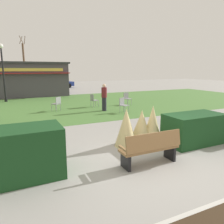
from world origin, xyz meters
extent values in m
plane|color=#999691|center=(0.00, 0.00, 0.00)|extent=(80.00, 80.00, 0.00)
cube|color=#4C7A38|center=(0.00, 10.80, 0.00)|extent=(36.00, 12.00, 0.01)
cube|color=olive|center=(-0.13, -0.12, 0.45)|extent=(1.70, 0.49, 0.06)
cube|color=olive|center=(-0.13, -0.34, 0.73)|extent=(1.70, 0.13, 0.44)
cube|color=black|center=(-0.86, -0.12, 0.23)|extent=(0.08, 0.44, 0.45)
cube|color=black|center=(0.60, -0.12, 0.23)|extent=(0.08, 0.44, 0.45)
cube|color=olive|center=(-0.94, -0.12, 0.57)|extent=(0.06, 0.44, 0.06)
cube|color=olive|center=(0.68, -0.12, 0.57)|extent=(0.06, 0.44, 0.06)
cube|color=#19421E|center=(-3.31, 0.54, 0.62)|extent=(1.86, 1.10, 1.24)
cube|color=#19421E|center=(2.28, 0.62, 0.53)|extent=(2.08, 1.10, 1.06)
cone|color=#D1BC7F|center=(0.69, 1.60, 0.51)|extent=(0.78, 0.78, 1.01)
cone|color=#D1BC7F|center=(1.03, 1.34, 0.67)|extent=(0.71, 0.71, 1.34)
cone|color=#D1BC7F|center=(0.65, 1.46, 0.59)|extent=(0.76, 0.76, 1.19)
cone|color=#D1BC7F|center=(-0.02, 1.38, 0.65)|extent=(0.78, 0.78, 1.30)
cylinder|color=black|center=(-3.88, 14.33, 0.10)|extent=(0.22, 0.22, 0.20)
cylinder|color=black|center=(-3.88, 14.33, 2.08)|extent=(0.12, 0.12, 4.16)
sphere|color=white|center=(-3.88, 14.33, 4.32)|extent=(0.36, 0.36, 0.36)
cube|color=#47424C|center=(-3.70, 18.38, 1.54)|extent=(10.80, 4.86, 3.08)
cube|color=#333338|center=(-3.70, 18.38, 3.16)|extent=(11.10, 5.16, 0.16)
cube|color=maroon|center=(-3.70, 15.77, 2.22)|extent=(10.90, 0.36, 0.08)
cube|color=#D8CC4C|center=(-3.70, 15.93, 2.53)|extent=(9.72, 0.04, 0.28)
cube|color=gray|center=(1.76, 9.13, 0.45)|extent=(0.50, 0.50, 0.04)
cube|color=gray|center=(1.56, 9.10, 0.67)|extent=(0.11, 0.44, 0.44)
cylinder|color=gray|center=(1.98, 8.97, 0.23)|extent=(0.03, 0.03, 0.45)
cylinder|color=gray|center=(1.92, 9.35, 0.23)|extent=(0.03, 0.03, 0.45)
cylinder|color=gray|center=(1.60, 8.92, 0.23)|extent=(0.03, 0.03, 0.45)
cylinder|color=gray|center=(1.55, 9.29, 0.23)|extent=(0.03, 0.03, 0.45)
cube|color=gray|center=(-0.96, 8.74, 0.45)|extent=(0.62, 0.62, 0.04)
cube|color=gray|center=(-0.84, 8.58, 0.67)|extent=(0.37, 0.30, 0.44)
cylinder|color=gray|center=(-0.93, 9.01, 0.23)|extent=(0.03, 0.03, 0.45)
cylinder|color=gray|center=(-1.23, 8.77, 0.23)|extent=(0.03, 0.03, 0.45)
cylinder|color=gray|center=(-0.70, 8.71, 0.23)|extent=(0.03, 0.03, 0.45)
cylinder|color=gray|center=(-1.00, 8.47, 0.23)|extent=(0.03, 0.03, 0.45)
cube|color=gray|center=(2.65, 6.42, 0.45)|extent=(0.58, 0.58, 0.04)
cube|color=gray|center=(2.56, 6.60, 0.67)|extent=(0.42, 0.22, 0.44)
cylinder|color=gray|center=(2.55, 6.17, 0.23)|extent=(0.03, 0.03, 0.45)
cylinder|color=gray|center=(2.90, 6.33, 0.23)|extent=(0.03, 0.03, 0.45)
cylinder|color=gray|center=(2.39, 6.51, 0.23)|extent=(0.03, 0.03, 0.45)
cylinder|color=gray|center=(2.74, 6.67, 0.23)|extent=(0.03, 0.03, 0.45)
cube|color=gray|center=(4.25, 8.86, 0.45)|extent=(0.52, 0.52, 0.04)
cube|color=gray|center=(4.21, 9.06, 0.67)|extent=(0.44, 0.13, 0.44)
cylinder|color=gray|center=(4.10, 8.64, 0.23)|extent=(0.03, 0.03, 0.45)
cylinder|color=gray|center=(4.48, 8.71, 0.23)|extent=(0.03, 0.03, 0.45)
cylinder|color=gray|center=(4.03, 9.01, 0.23)|extent=(0.03, 0.03, 0.45)
cylinder|color=gray|center=(4.40, 9.08, 0.23)|extent=(0.03, 0.03, 0.45)
cylinder|color=#23232D|center=(1.79, 7.50, 0.42)|extent=(0.28, 0.28, 0.85)
cylinder|color=maroon|center=(1.79, 7.50, 1.16)|extent=(0.34, 0.34, 0.62)
sphere|color=beige|center=(1.79, 7.50, 1.58)|extent=(0.22, 0.22, 0.22)
cube|color=#2D6638|center=(-3.00, 25.56, 0.55)|extent=(4.31, 2.06, 0.60)
cube|color=black|center=(-3.15, 25.57, 0.98)|extent=(2.41, 1.73, 0.44)
cylinder|color=black|center=(-1.64, 26.40, 0.32)|extent=(0.65, 0.26, 0.64)
cylinder|color=black|center=(-1.76, 24.56, 0.32)|extent=(0.65, 0.26, 0.64)
cylinder|color=black|center=(-4.24, 26.56, 0.32)|extent=(0.65, 0.26, 0.64)
cylinder|color=black|center=(-4.36, 24.73, 0.32)|extent=(0.65, 0.26, 0.64)
cube|color=navy|center=(2.49, 25.56, 0.55)|extent=(4.31, 2.08, 0.60)
cube|color=black|center=(2.34, 25.55, 0.98)|extent=(2.41, 1.74, 0.44)
cylinder|color=black|center=(3.73, 26.57, 0.32)|extent=(0.65, 0.26, 0.64)
cylinder|color=black|center=(3.85, 24.73, 0.32)|extent=(0.65, 0.26, 0.64)
cylinder|color=black|center=(1.13, 26.39, 0.32)|extent=(0.65, 0.26, 0.64)
cylinder|color=black|center=(1.25, 24.56, 0.32)|extent=(0.65, 0.26, 0.64)
cylinder|color=brown|center=(-1.33, 30.85, 3.16)|extent=(0.28, 0.28, 6.33)
cylinder|color=brown|center=(-1.00, 30.96, 6.83)|extent=(0.25, 0.58, 1.12)
cylinder|color=brown|center=(-1.51, 31.16, 6.83)|extent=(0.54, 0.36, 1.12)
cylinder|color=brown|center=(-1.51, 30.55, 6.83)|extent=(0.54, 0.35, 1.12)
camera|label=1|loc=(-3.42, -4.72, 2.59)|focal=34.33mm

